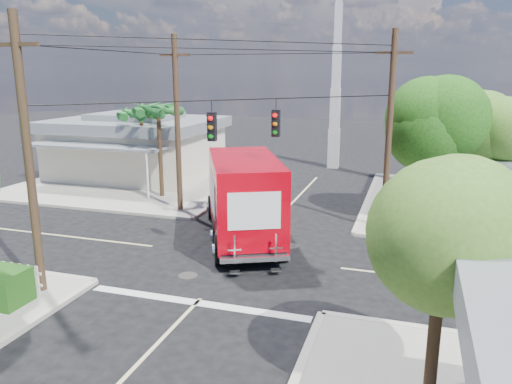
% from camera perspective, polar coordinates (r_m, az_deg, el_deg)
% --- Properties ---
extents(ground, '(120.00, 120.00, 0.00)m').
position_cam_1_polar(ground, '(20.15, -1.74, -7.38)').
color(ground, black).
rests_on(ground, ground).
extents(sidewalk_ne, '(14.12, 14.12, 0.14)m').
position_cam_1_polar(sidewalk_ne, '(29.85, 25.95, -1.63)').
color(sidewalk_ne, '#9B968C').
rests_on(sidewalk_ne, ground).
extents(sidewalk_nw, '(14.12, 14.12, 0.14)m').
position_cam_1_polar(sidewalk_nw, '(34.11, -13.01, 1.19)').
color(sidewalk_nw, '#9B968C').
rests_on(sidewalk_nw, ground).
extents(road_markings, '(32.00, 32.00, 0.01)m').
position_cam_1_polar(road_markings, '(18.86, -3.23, -8.89)').
color(road_markings, beige).
rests_on(road_markings, ground).
extents(building_nw, '(10.80, 10.20, 4.30)m').
position_cam_1_polar(building_nw, '(35.64, -13.47, 5.20)').
color(building_nw, beige).
rests_on(building_nw, sidewalk_nw).
extents(radio_tower, '(0.80, 0.80, 17.00)m').
position_cam_1_polar(radio_tower, '(38.20, 9.10, 11.11)').
color(radio_tower, silver).
rests_on(radio_tower, ground).
extents(tree_ne_front, '(4.21, 4.14, 6.66)m').
position_cam_1_polar(tree_ne_front, '(24.63, 19.88, 7.11)').
color(tree_ne_front, '#422D1C').
rests_on(tree_ne_front, sidewalk_ne).
extents(tree_ne_back, '(3.77, 3.66, 5.82)m').
position_cam_1_polar(tree_ne_back, '(27.09, 25.16, 5.92)').
color(tree_ne_back, '#422D1C').
rests_on(tree_ne_back, sidewalk_ne).
extents(tree_se, '(3.67, 3.54, 5.62)m').
position_cam_1_polar(tree_se, '(10.99, 20.75, -4.13)').
color(tree_se, '#422D1C').
rests_on(tree_se, sidewalk_se).
extents(palm_nw_front, '(3.01, 3.08, 5.59)m').
position_cam_1_polar(palm_nw_front, '(28.82, -11.11, 9.05)').
color(palm_nw_front, '#422D1C').
rests_on(palm_nw_front, sidewalk_nw).
extents(palm_nw_back, '(3.01, 3.08, 5.19)m').
position_cam_1_polar(palm_nw_back, '(31.14, -13.02, 8.60)').
color(palm_nw_back, '#422D1C').
rests_on(palm_nw_back, sidewalk_nw).
extents(utility_poles, '(12.00, 10.68, 9.00)m').
position_cam_1_polar(utility_poles, '(21.02, -4.47, 6.63)').
color(utility_poles, '#473321').
rests_on(utility_poles, ground).
extents(vending_boxes, '(1.90, 0.50, 1.10)m').
position_cam_1_polar(vending_boxes, '(24.81, 17.53, -2.28)').
color(vending_boxes, '#B11B1F').
rests_on(vending_boxes, sidewalk_ne).
extents(delivery_truck, '(5.96, 8.90, 3.75)m').
position_cam_1_polar(delivery_truck, '(21.74, -1.52, -0.54)').
color(delivery_truck, black).
rests_on(delivery_truck, ground).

